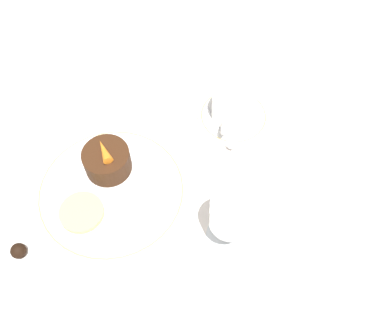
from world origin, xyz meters
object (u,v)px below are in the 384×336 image
(dinner_plate, at_px, (112,192))
(fork, at_px, (69,292))
(wine_glass, at_px, (231,216))
(dessert_cake, at_px, (107,161))
(coffee_cup, at_px, (233,106))

(dinner_plate, relative_size, fork, 1.49)
(wine_glass, distance_m, dessert_cake, 0.24)
(dinner_plate, bearing_deg, fork, 3.93)
(wine_glass, bearing_deg, coffee_cup, -163.53)
(dinner_plate, distance_m, coffee_cup, 0.26)
(coffee_cup, height_order, dessert_cake, coffee_cup)
(dinner_plate, height_order, fork, dinner_plate)
(dessert_cake, bearing_deg, wine_glass, 79.45)
(wine_glass, relative_size, fork, 0.66)
(dinner_plate, distance_m, dessert_cake, 0.05)
(coffee_cup, xyz_separation_m, wine_glass, (0.23, 0.07, 0.04))
(wine_glass, xyz_separation_m, fork, (0.17, -0.20, -0.08))
(dinner_plate, height_order, coffee_cup, coffee_cup)
(coffee_cup, distance_m, dessert_cake, 0.25)
(coffee_cup, distance_m, wine_glass, 0.24)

